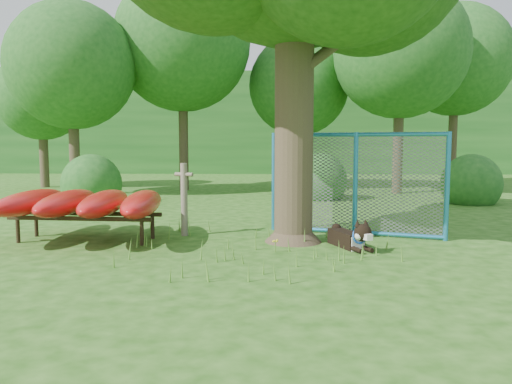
{
  "coord_description": "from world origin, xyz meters",
  "views": [
    {
      "loc": [
        0.51,
        -7.31,
        1.85
      ],
      "look_at": [
        0.2,
        1.2,
        1.0
      ],
      "focal_mm": 35.0,
      "sensor_mm": 36.0,
      "label": 1
    }
  ],
  "objects": [
    {
      "name": "shrub_left",
      "position": [
        -5.0,
        7.5,
        0.0
      ],
      "size": [
        1.8,
        1.8,
        1.8
      ],
      "primitive_type": "sphere",
      "color": "#1D581C",
      "rests_on": "ground"
    },
    {
      "name": "wooden_post",
      "position": [
        -1.27,
        2.43,
        0.76
      ],
      "size": [
        0.39,
        0.21,
        1.44
      ],
      "rotation": [
        0.0,
        0.0,
        -0.36
      ],
      "color": "#6F6553",
      "rests_on": "ground"
    },
    {
      "name": "wildflower_clump",
      "position": [
        0.53,
        0.97,
        0.18
      ],
      "size": [
        0.1,
        0.09,
        0.22
      ],
      "rotation": [
        0.0,
        0.0,
        0.24
      ],
      "color": "#588F2E",
      "rests_on": "ground"
    },
    {
      "name": "shrub_mid",
      "position": [
        2.0,
        9.0,
        0.0
      ],
      "size": [
        1.8,
        1.8,
        1.8
      ],
      "primitive_type": "sphere",
      "color": "#1D581C",
      "rests_on": "ground"
    },
    {
      "name": "bg_tree_a",
      "position": [
        -6.5,
        10.0,
        4.48
      ],
      "size": [
        4.4,
        4.4,
        6.7
      ],
      "color": "#3D3021",
      "rests_on": "ground"
    },
    {
      "name": "shrub_right",
      "position": [
        6.5,
        8.0,
        0.0
      ],
      "size": [
        1.8,
        1.8,
        1.8
      ],
      "primitive_type": "sphere",
      "color": "#1D581C",
      "rests_on": "ground"
    },
    {
      "name": "bg_tree_b",
      "position": [
        -3.0,
        12.0,
        5.61
      ],
      "size": [
        5.2,
        5.2,
        8.22
      ],
      "color": "#3D3021",
      "rests_on": "ground"
    },
    {
      "name": "husky_dog",
      "position": [
        1.87,
        1.31,
        0.2
      ],
      "size": [
        0.69,
        1.25,
        0.57
      ],
      "rotation": [
        0.0,
        0.0,
        0.39
      ],
      "color": "black",
      "rests_on": "ground"
    },
    {
      "name": "bg_tree_f",
      "position": [
        -9.0,
        13.0,
        3.73
      ],
      "size": [
        3.6,
        3.6,
        5.55
      ],
      "color": "#3D3021",
      "rests_on": "ground"
    },
    {
      "name": "bg_tree_d",
      "position": [
        5.0,
        11.0,
        5.08
      ],
      "size": [
        4.8,
        4.8,
        7.5
      ],
      "color": "#3D3021",
      "rests_on": "ground"
    },
    {
      "name": "ground",
      "position": [
        0.0,
        0.0,
        0.0
      ],
      "size": [
        80.0,
        80.0,
        0.0
      ],
      "primitive_type": "plane",
      "color": "#1E4F0F",
      "rests_on": "ground"
    },
    {
      "name": "fence_section",
      "position": [
        2.13,
        2.62,
        1.03
      ],
      "size": [
        3.35,
        1.2,
        3.41
      ],
      "rotation": [
        0.0,
        0.0,
        -0.32
      ],
      "color": "#2881BB",
      "rests_on": "ground"
    },
    {
      "name": "wooded_hillside",
      "position": [
        0.0,
        28.0,
        3.0
      ],
      "size": [
        80.0,
        12.0,
        6.0
      ],
      "primitive_type": "cube",
      "color": "#1D581C",
      "rests_on": "ground"
    },
    {
      "name": "bg_tree_e",
      "position": [
        8.0,
        14.0,
        5.23
      ],
      "size": [
        4.6,
        4.6,
        7.55
      ],
      "color": "#3D3021",
      "rests_on": "ground"
    },
    {
      "name": "bg_tree_c",
      "position": [
        1.5,
        13.0,
        4.11
      ],
      "size": [
        4.0,
        4.0,
        6.12
      ],
      "color": "#3D3021",
      "rests_on": "ground"
    },
    {
      "name": "kayak_rack",
      "position": [
        -3.02,
        1.84,
        0.72
      ],
      "size": [
        2.96,
        2.88,
        0.94
      ],
      "rotation": [
        0.0,
        0.0,
        -0.06
      ],
      "color": "black",
      "rests_on": "ground"
    }
  ]
}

